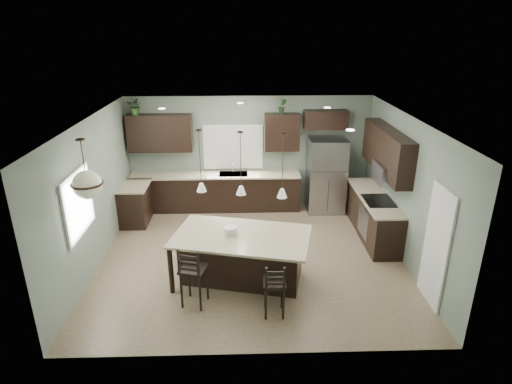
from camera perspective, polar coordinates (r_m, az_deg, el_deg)
The scene contains 31 objects.
ground at distance 8.77m, azimuth -0.58°, elevation -8.59°, with size 6.00×6.00×0.00m, color #9E8466.
pantry_door at distance 7.59m, azimuth 22.90°, elevation -6.77°, with size 0.04×0.82×2.04m, color white.
window_back at distance 10.71m, azimuth -3.08°, elevation 6.04°, with size 1.35×0.02×1.00m, color white.
window_left at distance 7.89m, azimuth -22.72°, elevation -1.42°, with size 0.02×1.10×1.00m, color white.
left_return_cabs at distance 10.41m, azimuth -15.83°, elevation -1.65°, with size 0.60×0.90×0.90m, color black.
left_return_countertop at distance 10.24m, azimuth -15.99°, elevation 0.77°, with size 0.66×0.96×0.04m, color #BEB290.
back_lower_cabs at distance 10.81m, azimuth -5.38°, elevation -0.03°, with size 4.20×0.60×0.90m, color black.
back_countertop at distance 10.63m, azimuth -5.47°, elevation 2.29°, with size 4.20×0.66×0.04m, color #BEB290.
sink_inset at distance 10.60m, azimuth -3.05°, elevation 2.40°, with size 0.70×0.45×0.01m, color gray.
faucet at distance 10.53m, azimuth -3.06°, elevation 3.09°, with size 0.02×0.02×0.28m, color silver.
back_upper_left at distance 10.65m, azimuth -12.68°, elevation 7.68°, with size 1.55×0.34×0.90m, color black.
back_upper_right at distance 10.50m, azimuth 3.48°, elevation 7.97°, with size 0.85×0.34×0.90m, color black.
fridge_header at distance 10.59m, azimuth 9.27°, elevation 9.51°, with size 1.05×0.34×0.45m, color black.
right_lower_cabs at distance 9.77m, azimuth 15.37°, elevation -3.18°, with size 0.60×2.35×0.90m, color black.
right_countertop at distance 9.58m, azimuth 15.53°, elevation -0.62°, with size 0.66×2.35×0.04m, color #BEB290.
cooktop at distance 9.33m, azimuth 16.01°, elevation -1.11°, with size 0.58×0.75×0.02m, color black.
wall_oven_front at distance 9.44m, azimuth 14.06°, elevation -3.92°, with size 0.01×0.72×0.60m, color gray.
right_upper_cabs at distance 9.30m, azimuth 17.04°, elevation 5.28°, with size 0.34×2.35×0.90m, color black.
microwave at distance 9.15m, azimuth 16.99°, elevation 2.40°, with size 0.40×0.75×0.40m, color gray.
refrigerator at distance 10.66m, azimuth 9.34°, elevation 2.19°, with size 0.90×0.74×1.85m, color #95949D.
kitchen_island at distance 7.80m, azimuth -1.89°, elevation -8.81°, with size 2.38×1.35×0.92m, color black.
serving_dish at distance 7.59m, azimuth -3.41°, elevation -5.17°, with size 0.24×0.24×0.14m, color silver.
bar_stool_left at distance 7.23m, azimuth -8.28°, elevation -10.93°, with size 0.41×0.41×1.10m, color black.
bar_stool_right at distance 6.96m, azimuth 2.46°, elevation -12.75°, with size 0.36×0.36×0.96m, color black.
pendant_left at distance 7.26m, azimuth -7.46°, elevation 4.10°, with size 0.17×0.17×1.10m, color white, non-canonical shape.
pendant_center at distance 7.07m, azimuth -2.06°, elevation 3.80°, with size 0.17×0.17×1.10m, color white, non-canonical shape.
pendant_right at distance 6.95m, azimuth 3.57°, elevation 3.45°, with size 0.17×0.17×1.10m, color white, non-canonical shape.
chandelier at distance 7.12m, azimuth -21.87°, elevation 2.85°, with size 0.50×0.50×0.98m, color beige, non-canonical shape.
plant_back_left at distance 10.60m, azimuth -15.81°, elevation 10.95°, with size 0.37×0.32×0.41m, color #2B491F.
plant_back_right at distance 10.35m, azimuth 3.53°, elevation 11.33°, with size 0.20×0.16×0.36m, color #254B21.
room_shell at distance 8.06m, azimuth -0.62°, elevation 1.92°, with size 6.00×6.00×6.00m.
Camera 1 is at (-0.15, -7.59, 4.40)m, focal length 30.00 mm.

